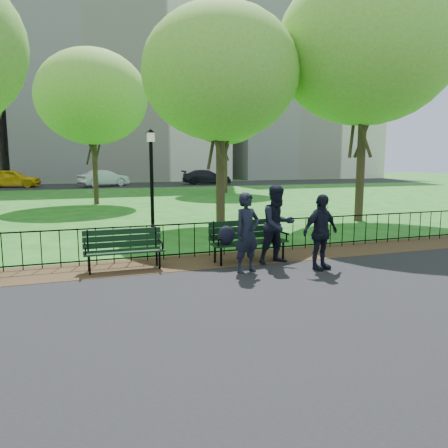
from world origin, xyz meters
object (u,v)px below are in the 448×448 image
object	(u,v)px
sedan_silver	(104,178)
park_bench_main	(240,236)
tree_mid_e	(366,47)
tree_far_e	(225,106)
person_mid	(278,225)
park_bench_left_a	(123,245)
tree_near_e	(220,74)
sedan_dark	(207,177)
person_left	(247,233)
taxi	(12,178)
lamppost	(152,179)
tree_far_c	(92,97)
person_right	(321,232)

from	to	relation	value
sedan_silver	park_bench_main	bearing A→B (deg)	156.96
tree_mid_e	tree_far_e	xyz separation A→B (m)	(-0.09, 16.08, -0.42)
tree_far_e	person_mid	xyz separation A→B (m)	(-6.41, -21.75, -5.42)
tree_mid_e	sedan_silver	bearing A→B (deg)	106.78
park_bench_left_a	tree_near_e	bearing A→B (deg)	53.46
tree_far_e	sedan_dark	distance (m)	12.99
sedan_silver	person_left	bearing A→B (deg)	156.59
taxi	sedan_silver	distance (m)	7.97
lamppost	park_bench_main	bearing A→B (deg)	-72.59
person_mid	taxi	size ratio (longest dim) A/B	0.39
park_bench_left_a	lamppost	bearing A→B (deg)	70.92
tree_far_c	person_mid	bearing A→B (deg)	-78.70
lamppost	tree_mid_e	size ratio (longest dim) A/B	0.35
park_bench_main	park_bench_left_a	size ratio (longest dim) A/B	1.11
park_bench_main	park_bench_left_a	distance (m)	2.74
park_bench_left_a	person_right	xyz separation A→B (m)	(4.19, -1.48, 0.30)
sedan_dark	person_right	bearing A→B (deg)	173.77
person_right	sedan_dark	xyz separation A→B (m)	(7.83, 34.12, -0.13)
taxi	person_mid	bearing A→B (deg)	-153.13
lamppost	tree_mid_e	xyz separation A→B (m)	(8.64, 1.00, 4.92)
lamppost	tree_mid_e	world-z (taller)	tree_mid_e
tree_near_e	person_left	size ratio (longest dim) A/B	4.58
person_left	sedan_silver	world-z (taller)	person_left
lamppost	tree_near_e	bearing A→B (deg)	31.94
park_bench_left_a	tree_near_e	xyz separation A→B (m)	(4.33, 5.88, 5.04)
park_bench_left_a	person_left	size ratio (longest dim) A/B	1.00
tree_far_c	park_bench_main	bearing A→B (deg)	-81.25
park_bench_left_a	tree_mid_e	xyz separation A→B (m)	(10.03, 5.04, 6.22)
park_bench_main	sedan_dark	bearing A→B (deg)	70.52
person_left	person_mid	world-z (taller)	person_mid
person_mid	sedan_dark	world-z (taller)	person_mid
park_bench_main	tree_far_c	bearing A→B (deg)	95.05
taxi	sedan_dark	bearing A→B (deg)	-80.98
tree_near_e	tree_mid_e	world-z (taller)	tree_mid_e
park_bench_left_a	sedan_silver	size ratio (longest dim) A/B	0.38
tree_mid_e	person_left	distance (m)	11.37
park_bench_main	sedan_dark	distance (m)	34.16
park_bench_left_a	lamppost	size ratio (longest dim) A/B	0.51
person_mid	taxi	bearing A→B (deg)	97.12
person_mid	person_right	world-z (taller)	person_mid
lamppost	sedan_silver	distance (m)	28.04
tree_mid_e	person_right	distance (m)	10.57
park_bench_left_a	person_mid	distance (m)	3.61
tree_far_c	person_mid	xyz separation A→B (m)	(3.26, -16.29, -4.90)
tree_near_e	tree_far_e	distance (m)	16.25
tree_far_c	person_right	distance (m)	18.27
tree_far_c	taxi	size ratio (longest dim) A/B	1.75
lamppost	person_left	xyz separation A→B (m)	(1.15, -5.21, -0.97)
park_bench_left_a	tree_far_c	bearing A→B (deg)	88.85
park_bench_main	tree_far_e	bearing A→B (deg)	67.62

